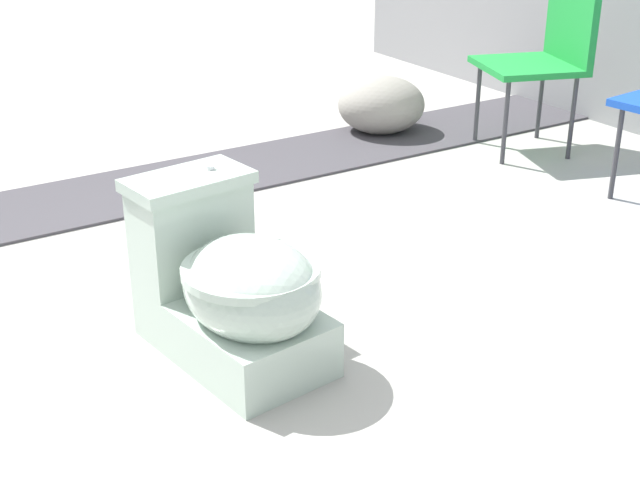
{
  "coord_description": "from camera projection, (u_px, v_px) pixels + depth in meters",
  "views": [
    {
      "loc": [
        2.26,
        -0.87,
        1.39
      ],
      "look_at": [
        0.19,
        0.43,
        0.3
      ],
      "focal_mm": 50.0,
      "sensor_mm": 36.0,
      "label": 1
    }
  ],
  "objects": [
    {
      "name": "ground_plane",
      "position": [
        168.0,
        337.0,
        2.74
      ],
      "size": [
        14.0,
        14.0,
        0.0
      ],
      "primitive_type": "plane",
      "color": "#A8A59E"
    },
    {
      "name": "gravel_strip",
      "position": [
        160.0,
        185.0,
        3.94
      ],
      "size": [
        0.56,
        8.0,
        0.01
      ],
      "primitive_type": "cube",
      "color": "#423F44",
      "rests_on": "ground"
    },
    {
      "name": "toilet",
      "position": [
        233.0,
        288.0,
        2.56
      ],
      "size": [
        0.67,
        0.45,
        0.52
      ],
      "rotation": [
        0.0,
        0.0,
        0.12
      ],
      "color": "#B2C6B7",
      "rests_on": "ground"
    },
    {
      "name": "folding_chair_left",
      "position": [
        549.0,
        46.0,
        4.22
      ],
      "size": [
        0.56,
        0.56,
        0.83
      ],
      "rotation": [
        0.0,
        0.0,
        -1.91
      ],
      "color": "#1E8C38",
      "rests_on": "ground"
    },
    {
      "name": "boulder_near",
      "position": [
        381.0,
        105.0,
        4.62
      ],
      "size": [
        0.57,
        0.59,
        0.3
      ],
      "primitive_type": "ellipsoid",
      "rotation": [
        0.0,
        0.0,
        1.1
      ],
      "color": "gray",
      "rests_on": "ground"
    }
  ]
}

